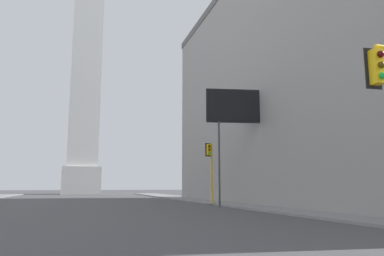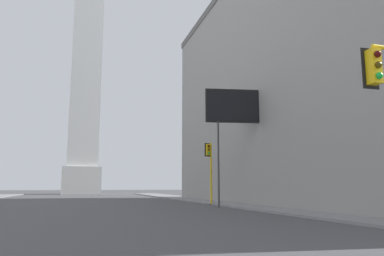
# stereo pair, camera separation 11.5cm
# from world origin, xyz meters

# --- Properties ---
(sidewalk_right) EXTENTS (5.00, 109.53, 0.15)m
(sidewalk_right) POSITION_xyz_m (14.53, 32.86, 0.07)
(sidewalk_right) COLOR slate
(sidewalk_right) RESTS_ON ground_plane
(building_right) EXTENTS (19.95, 49.14, 25.23)m
(building_right) POSITION_xyz_m (24.86, 30.23, 12.62)
(building_right) COLOR gray
(building_right) RESTS_ON ground_plane
(obelisk) EXTENTS (8.78, 8.78, 77.19)m
(obelisk) POSITION_xyz_m (0.00, 91.27, 37.03)
(obelisk) COLOR silver
(obelisk) RESTS_ON ground_plane
(traffic_light_mid_right) EXTENTS (0.79, 0.51, 6.05)m
(traffic_light_mid_right) POSITION_xyz_m (11.93, 32.38, 3.98)
(traffic_light_mid_right) COLOR yellow
(traffic_light_mid_right) RESTS_ON ground_plane
(billboard_sign) EXTENTS (6.84, 1.40, 10.44)m
(billboard_sign) POSITION_xyz_m (13.61, 27.84, 8.58)
(billboard_sign) COLOR #3F3F42
(billboard_sign) RESTS_ON ground_plane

